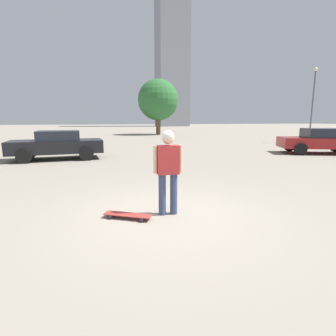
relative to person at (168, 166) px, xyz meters
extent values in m
plane|color=gray|center=(0.00, 0.00, -1.01)|extent=(220.00, 220.00, 0.00)
cylinder|color=#38476B|center=(0.01, 0.12, -0.59)|extent=(0.15, 0.15, 0.84)
cylinder|color=#38476B|center=(-0.01, -0.12, -0.59)|extent=(0.15, 0.15, 0.84)
cube|color=#B22D2D|center=(0.00, 0.00, 0.12)|extent=(0.22, 0.44, 0.58)
cylinder|color=beige|center=(0.01, 0.26, 0.14)|extent=(0.08, 0.08, 0.55)
cylinder|color=beige|center=(-0.01, -0.26, 0.14)|extent=(0.08, 0.08, 0.55)
sphere|color=beige|center=(0.00, 0.00, 0.54)|extent=(0.23, 0.23, 0.23)
sphere|color=silver|center=(0.00, 0.00, 0.58)|extent=(0.24, 0.24, 0.24)
cube|color=#A5332D|center=(-0.04, 0.83, -0.92)|extent=(0.67, 0.94, 0.01)
cylinder|color=#262628|center=(0.01, 1.17, -0.97)|extent=(0.06, 0.08, 0.07)
cylinder|color=#262628|center=(0.24, 1.05, -0.97)|extent=(0.06, 0.08, 0.07)
cylinder|color=#262628|center=(-0.31, 0.61, -0.97)|extent=(0.06, 0.08, 0.07)
cylinder|color=#262628|center=(-0.08, 0.48, -0.97)|extent=(0.06, 0.08, 0.07)
cube|color=black|center=(8.77, 3.26, -0.37)|extent=(2.17, 4.38, 0.61)
cube|color=#1E232D|center=(8.78, 3.15, 0.16)|extent=(1.81, 2.03, 0.45)
cylinder|color=black|center=(7.74, 4.50, -0.67)|extent=(0.25, 0.67, 0.66)
cylinder|color=black|center=(9.60, 4.64, -0.67)|extent=(0.25, 0.67, 0.66)
cylinder|color=black|center=(7.94, 1.87, -0.67)|extent=(0.25, 0.67, 0.66)
cylinder|color=black|center=(9.79, 2.01, -0.67)|extent=(0.25, 0.67, 0.66)
cube|color=maroon|center=(7.27, -10.94, -0.38)|extent=(3.39, 4.67, 0.58)
cube|color=#1E232D|center=(7.23, -11.03, 0.17)|extent=(2.31, 2.43, 0.51)
cylinder|color=black|center=(6.91, -9.35, -0.67)|extent=(0.44, 0.69, 0.66)
cylinder|color=black|center=(8.66, -10.08, -0.67)|extent=(0.44, 0.69, 0.66)
cylinder|color=black|center=(7.64, -12.52, -0.67)|extent=(0.44, 0.69, 0.66)
cube|color=gray|center=(74.11, -21.11, 21.48)|extent=(8.33, 8.82, 44.97)
cylinder|color=brown|center=(29.09, -6.48, 0.31)|extent=(0.58, 0.58, 2.62)
sphere|color=#2D6B33|center=(29.09, -6.48, 3.46)|extent=(5.26, 5.26, 5.26)
cylinder|color=#59595E|center=(13.49, -16.05, 1.91)|extent=(0.12, 0.12, 5.83)
sphere|color=beige|center=(13.49, -16.05, 4.94)|extent=(0.28, 0.28, 0.28)
camera|label=1|loc=(-4.94, 1.33, 0.90)|focal=28.00mm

